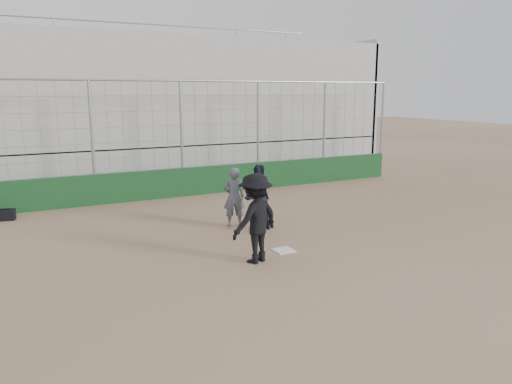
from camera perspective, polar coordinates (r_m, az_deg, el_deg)
name	(u,v)px	position (r m, az deg, el deg)	size (l,w,h in m)	color
ground	(284,251)	(11.74, 3.18, -6.72)	(90.00, 90.00, 0.00)	brown
home_plate	(284,250)	(11.74, 3.18, -6.67)	(0.44, 0.44, 0.02)	white
backstop	(183,169)	(17.74, -8.39, 2.60)	(18.10, 0.25, 4.04)	#113819
bleachers	(143,108)	(22.29, -12.80, 9.32)	(20.25, 6.70, 6.98)	#9D9D9D
batter_at_plate	(255,218)	(10.74, -0.07, -2.99)	(1.44, 1.13, 2.09)	black
catcher_crouched	(257,209)	(13.21, 0.17, -1.96)	(1.01, 0.87, 1.19)	black
umpire	(234,200)	(13.63, -2.54, -0.92)	(0.60, 0.39, 1.48)	#4A515E
equipment_bag	(1,215)	(16.13, -27.10, -2.36)	(0.78, 0.47, 0.35)	black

